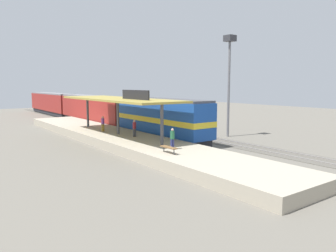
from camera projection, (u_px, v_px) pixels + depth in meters
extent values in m
plane|color=#666056|center=(169.00, 137.00, 38.64)|extent=(120.00, 120.00, 0.00)
cube|color=#565249|center=(154.00, 138.00, 37.46)|extent=(3.20, 110.00, 0.04)
cube|color=gray|center=(149.00, 138.00, 37.03)|extent=(0.10, 110.00, 0.16)
cube|color=gray|center=(160.00, 137.00, 37.88)|extent=(0.10, 110.00, 0.16)
cube|color=#565249|center=(186.00, 135.00, 40.17)|extent=(3.20, 110.00, 0.04)
cube|color=gray|center=(181.00, 135.00, 39.74)|extent=(0.10, 110.00, 0.16)
cube|color=gray|center=(190.00, 134.00, 40.58)|extent=(0.10, 110.00, 0.16)
cube|color=#A89E89|center=(118.00, 138.00, 34.71)|extent=(6.00, 44.00, 0.90)
cylinder|color=#47474C|center=(162.00, 125.00, 28.03)|extent=(0.28, 0.28, 3.60)
cylinder|color=#47474C|center=(118.00, 117.00, 34.43)|extent=(0.28, 0.28, 3.60)
cylinder|color=#47474C|center=(88.00, 112.00, 40.82)|extent=(0.28, 0.28, 3.60)
cube|color=#A38E3D|center=(118.00, 99.00, 34.19)|extent=(5.20, 18.00, 0.20)
cube|color=black|center=(135.00, 95.00, 31.24)|extent=(0.12, 4.80, 0.90)
cylinder|color=#333338|center=(174.00, 152.00, 24.58)|extent=(0.07, 0.07, 0.42)
cylinder|color=#333338|center=(164.00, 149.00, 25.62)|extent=(0.07, 0.07, 0.42)
cube|color=brown|center=(169.00, 147.00, 25.07)|extent=(0.44, 1.70, 0.08)
cube|color=#28282D|center=(161.00, 135.00, 36.37)|extent=(2.60, 13.60, 0.70)
cube|color=#19479E|center=(161.00, 117.00, 36.11)|extent=(2.90, 14.40, 3.50)
cube|color=#47474C|center=(161.00, 100.00, 35.87)|extent=(2.78, 14.11, 0.24)
cube|color=yellow|center=(161.00, 119.00, 36.14)|extent=(2.93, 14.43, 0.56)
cube|color=#28282D|center=(94.00, 121.00, 50.76)|extent=(2.60, 19.20, 0.70)
cube|color=maroon|center=(94.00, 108.00, 50.51)|extent=(2.90, 20.00, 3.30)
cube|color=slate|center=(93.00, 97.00, 50.29)|extent=(2.78, 19.60, 0.24)
cube|color=#28282D|center=(52.00, 112.00, 67.39)|extent=(2.60, 19.20, 0.70)
cube|color=maroon|center=(52.00, 102.00, 67.14)|extent=(2.90, 20.00, 3.30)
cube|color=slate|center=(52.00, 94.00, 66.91)|extent=(2.78, 19.60, 0.24)
cube|color=#28282D|center=(143.00, 123.00, 48.03)|extent=(2.50, 11.20, 0.70)
cube|color=brown|center=(143.00, 112.00, 47.83)|extent=(2.80, 12.00, 2.60)
cube|color=maroon|center=(142.00, 102.00, 47.65)|extent=(2.69, 11.76, 0.24)
cylinder|color=slate|center=(229.00, 90.00, 38.20)|extent=(0.28, 0.28, 11.00)
cube|color=#333338|center=(230.00, 38.00, 37.47)|extent=(1.10, 1.10, 0.70)
cylinder|color=#4C4C51|center=(134.00, 133.00, 32.89)|extent=(0.16, 0.16, 0.84)
cylinder|color=#4C4C51|center=(135.00, 133.00, 32.99)|extent=(0.16, 0.16, 0.84)
cylinder|color=maroon|center=(134.00, 125.00, 32.85)|extent=(0.34, 0.34, 0.64)
sphere|color=tan|center=(134.00, 121.00, 32.79)|extent=(0.23, 0.23, 0.23)
cylinder|color=navy|center=(172.00, 144.00, 26.62)|extent=(0.16, 0.16, 0.84)
cylinder|color=navy|center=(173.00, 144.00, 26.72)|extent=(0.16, 0.16, 0.84)
cylinder|color=#23603D|center=(172.00, 135.00, 26.58)|extent=(0.34, 0.34, 0.64)
sphere|color=tan|center=(172.00, 130.00, 26.52)|extent=(0.23, 0.23, 0.23)
cylinder|color=olive|center=(102.00, 128.00, 36.55)|extent=(0.16, 0.16, 0.84)
cylinder|color=olive|center=(104.00, 128.00, 36.66)|extent=(0.16, 0.16, 0.84)
cylinder|color=#663375|center=(103.00, 121.00, 36.51)|extent=(0.34, 0.34, 0.64)
sphere|color=tan|center=(103.00, 117.00, 36.46)|extent=(0.23, 0.23, 0.23)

